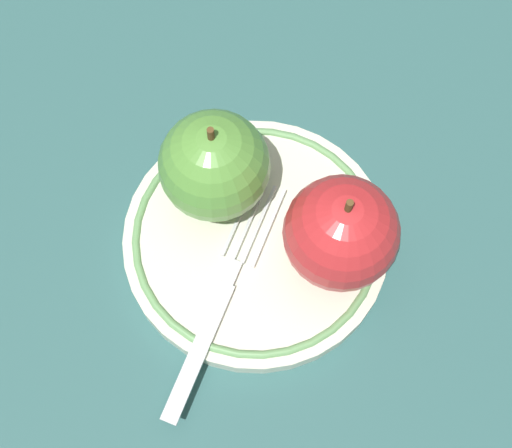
# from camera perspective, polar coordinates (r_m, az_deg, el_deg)

# --- Properties ---
(ground_plane) EXTENTS (2.00, 2.00, 0.00)m
(ground_plane) POSITION_cam_1_polar(r_m,az_deg,el_deg) (0.56, 0.02, 0.24)
(ground_plane) COLOR #315E5C
(plate) EXTENTS (0.20, 0.20, 0.02)m
(plate) POSITION_cam_1_polar(r_m,az_deg,el_deg) (0.54, 0.00, -1.19)
(plate) COLOR silver
(plate) RESTS_ON ground_plane
(apple_red_whole) EXTENTS (0.08, 0.08, 0.09)m
(apple_red_whole) POSITION_cam_1_polar(r_m,az_deg,el_deg) (0.51, -3.29, 4.75)
(apple_red_whole) COLOR #5B983D
(apple_red_whole) RESTS_ON plate
(apple_second_whole) EXTENTS (0.08, 0.08, 0.09)m
(apple_second_whole) POSITION_cam_1_polar(r_m,az_deg,el_deg) (0.49, 7.08, -0.28)
(apple_second_whole) COLOR red
(apple_second_whole) RESTS_ON plate
(fork) EXTENTS (0.19, 0.05, 0.00)m
(fork) POSITION_cam_1_polar(r_m,az_deg,el_deg) (0.51, -2.94, -6.30)
(fork) COLOR silver
(fork) RESTS_ON plate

